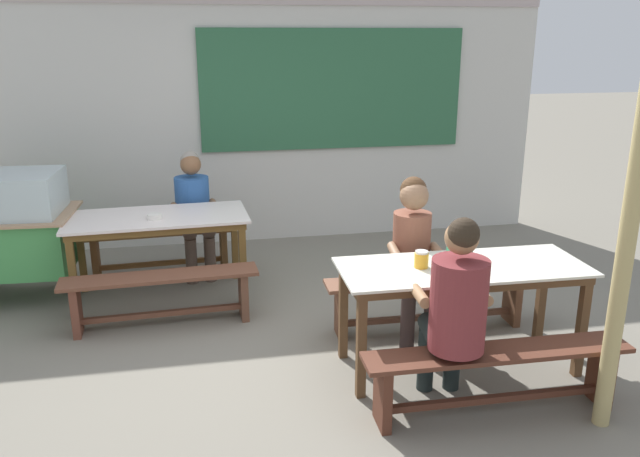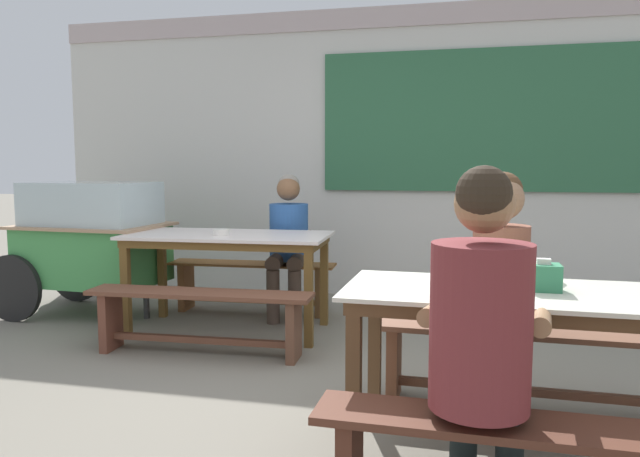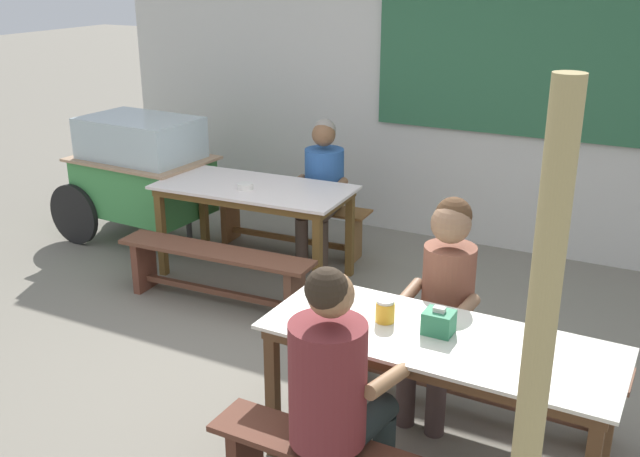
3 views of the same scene
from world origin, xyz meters
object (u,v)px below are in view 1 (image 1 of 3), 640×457
Objects in this scene: person_near_front at (455,306)px; bench_far_back at (161,247)px; person_right_near_table at (414,247)px; bench_near_front at (496,370)px; dining_table_far at (158,224)px; soup_bowl at (154,216)px; bench_near_back at (429,294)px; bench_far_front at (161,291)px; condiment_jar at (421,259)px; food_cart at (1,227)px; person_center_facing at (194,206)px; dining_table_near at (462,277)px; wooden_support_post at (625,257)px; tissue_box at (459,256)px.

bench_far_back is at bearing 123.03° from person_near_front.
bench_near_front is at bearing -82.70° from person_right_near_table.
dining_table_far is 12.72× the size of soup_bowl.
soup_bowl is at bearing 155.16° from bench_near_back.
bench_far_front is 13.36× the size of condiment_jar.
food_cart is at bearing 170.52° from dining_table_far.
bench_near_back is 2.51m from person_center_facing.
person_center_facing reaches higher than bench_far_front.
person_near_front reaches higher than food_cart.
soup_bowl is at bearing 130.69° from person_near_front.
food_cart is at bearing 142.06° from person_near_front.
bench_near_front is 1.30× the size of person_near_front.
dining_table_near is at bearing -27.69° from bench_far_front.
condiment_jar is at bearing -51.06° from bench_far_back.
person_right_near_table is 2.40m from person_center_facing.
bench_far_back is 11.83× the size of soup_bowl.
person_near_front is at bearing -49.31° from soup_bowl.
bench_near_back is at bearing 62.69° from condiment_jar.
person_center_facing is (0.35, -0.05, 0.42)m from bench_far_back.
person_center_facing is at bearing -7.86° from bench_far_back.
dining_table_far is 2.30m from person_right_near_table.
person_near_front reaches higher than dining_table_near.
person_near_front reaches higher than bench_far_front.
food_cart is at bearing 143.58° from bench_near_front.
bench_far_front is at bearing 164.23° from person_right_near_table.
bench_far_back is 4.30m from wooden_support_post.
bench_near_front is 0.84m from tissue_box.
bench_far_front is at bearing -87.28° from bench_far_back.
bench_far_back is (-2.17, 2.34, -0.41)m from dining_table_near.
person_center_facing is 0.56× the size of wooden_support_post.
condiment_jar reaches higher than bench_near_front.
dining_table_near is 1.36× the size of person_right_near_table.
dining_table_near reaches higher than bench_near_front.
bench_near_front is 1.34× the size of person_right_near_table.
tissue_box is (2.09, -1.07, 0.53)m from bench_far_front.
condiment_jar is (-0.28, -0.01, -0.00)m from tissue_box.
person_near_front reaches higher than tissue_box.
person_right_near_table is at bearing 106.24° from dining_table_near.
food_cart is 1.39m from soup_bowl.
condiment_jar is at bearing 91.00° from person_near_front.
wooden_support_post reaches higher than person_right_near_table.
food_cart is at bearing 148.97° from condiment_jar.
person_right_near_table reaches higher than bench_near_back.
bench_near_front is 0.51m from person_near_front.
bench_near_back is (2.15, -1.11, -0.39)m from dining_table_far.
food_cart is at bearing 166.17° from soup_bowl.
condiment_jar is 2.45m from soup_bowl.
soup_bowl reaches higher than dining_table_far.
bench_near_back is 0.47m from person_right_near_table.
soup_bowl reaches higher than bench_near_front.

